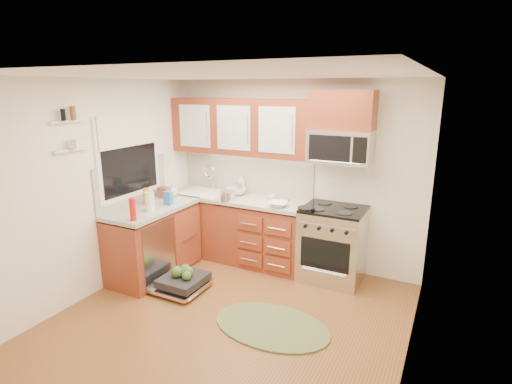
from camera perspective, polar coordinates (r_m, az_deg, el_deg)
The scene contains 38 objects.
floor at distance 4.46m, azimuth -3.83°, elevation -17.80°, with size 3.50×3.50×0.00m, color brown.
ceiling at distance 3.77m, azimuth -4.50°, elevation 16.28°, with size 3.50×3.50×0.00m, color white.
wall_back at distance 5.46m, azimuth 5.34°, elevation 2.54°, with size 3.50×0.04×2.50m, color white.
wall_front at distance 2.70m, azimuth -24.04°, elevation -11.75°, with size 3.50×0.04×2.50m, color white.
wall_left at distance 5.04m, azimuth -21.48°, elevation 0.53°, with size 0.04×3.50×2.50m, color white.
wall_right at distance 3.42m, azimuth 22.04°, elevation -5.94°, with size 0.04×3.50×2.50m, color white.
base_cabinet_back at distance 5.73m, azimuth -2.76°, elevation -5.42°, with size 2.05×0.60×0.85m, color brown.
base_cabinet_left at distance 5.43m, azimuth -14.40°, elevation -7.06°, with size 0.60×1.25×0.85m, color brown.
countertop_back at distance 5.58m, azimuth -2.87°, elevation -0.86°, with size 2.07×0.64×0.05m, color #AAA69C.
countertop_left at distance 5.27m, azimuth -14.64°, elevation -2.27°, with size 0.64×1.27×0.05m, color #AAA69C.
backsplash_back at distance 5.75m, azimuth -1.45°, elevation 2.81°, with size 2.05×0.02×0.57m, color #B1AB9F.
backsplash_left at distance 5.39m, azimuth -17.22°, elevation 1.33°, with size 0.02×1.25×0.57m, color #B1AB9F.
upper_cabinets at distance 5.51m, azimuth -2.29°, elevation 9.28°, with size 2.05×0.35×0.75m, color brown, non-canonical shape.
cabinet_over_mw at distance 4.97m, azimuth 12.28°, elevation 11.38°, with size 0.76×0.35×0.47m, color brown.
range at distance 5.19m, azimuth 10.86°, elevation -7.29°, with size 0.76×0.64×0.95m, color silver, non-canonical shape.
microwave at distance 4.98m, azimuth 11.93°, elevation 6.38°, with size 0.76×0.38×0.40m, color silver, non-canonical shape.
sink at distance 5.86m, azimuth -7.42°, elevation -1.22°, with size 0.62×0.50×0.26m, color white, non-canonical shape.
dishwasher at distance 5.05m, azimuth -10.69°, elevation -12.57°, with size 0.70×0.60×0.20m, color silver, non-canonical shape.
window at distance 5.30m, azimuth -17.68°, elevation 4.85°, with size 0.03×1.05×1.05m, color white, non-canonical shape.
window_blind at distance 5.24m, azimuth -17.76°, elevation 8.38°, with size 0.02×0.96×0.40m, color white.
shelf_upper at distance 4.67m, azimuth -25.36°, elevation 9.09°, with size 0.04×0.40×0.03m, color white.
shelf_lower at distance 4.70m, azimuth -24.96°, elevation 5.46°, with size 0.04×0.40×0.03m, color white.
rug at distance 4.35m, azimuth 2.22°, elevation -18.57°, with size 1.24×0.81×0.02m, color brown, non-canonical shape.
skillet at distance 4.88m, azimuth 7.16°, elevation -2.40°, with size 0.21×0.21×0.04m, color black.
stock_pot at distance 5.37m, azimuth -4.11°, elevation -0.50°, with size 0.21×0.21×0.13m, color silver.
cutting_board at distance 5.35m, azimuth 3.24°, elevation -1.16°, with size 0.27×0.18×0.02m, color #9D7F47.
canister at distance 5.71m, azimuth -2.45°, elevation 0.56°, with size 0.10×0.10×0.15m, color silver.
paper_towel_roll at distance 5.03m, azimuth -14.95°, elevation -1.35°, with size 0.11×0.11×0.24m, color white.
mustard_bottle at distance 5.32m, azimuth -15.40°, elevation -0.64°, with size 0.07×0.07×0.22m, color orange.
red_bottle at distance 4.73m, azimuth -17.20°, elevation -2.41°, with size 0.07×0.07×0.26m, color red.
wooden_box at distance 5.63m, azimuth -13.02°, elevation -0.04°, with size 0.15×0.11×0.15m, color brown.
blue_carton at distance 5.27m, azimuth -12.44°, elevation -0.86°, with size 0.11×0.07×0.17m, color blue.
bowl_a at distance 5.09m, azimuth 3.13°, elevation -1.75°, with size 0.25×0.25×0.06m, color #999999.
bowl_b at distance 5.65m, azimuth -2.89°, elevation 0.10°, with size 0.30×0.30×0.09m, color #999999.
cup at distance 5.35m, azimuth 2.40°, elevation -0.74°, with size 0.12×0.12×0.09m, color #999999.
soap_bottle_a at distance 5.76m, azimuth -2.07°, elevation 1.36°, with size 0.11×0.11×0.28m, color #999999.
soap_bottle_b at distance 5.39m, azimuth -15.38°, elevation -0.58°, with size 0.09×0.09×0.20m, color #999999.
soap_bottle_c at distance 5.67m, azimuth -11.81°, elevation 0.28°, with size 0.14×0.14×0.18m, color #999999.
Camera 1 is at (1.95, -3.22, 2.39)m, focal length 28.00 mm.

